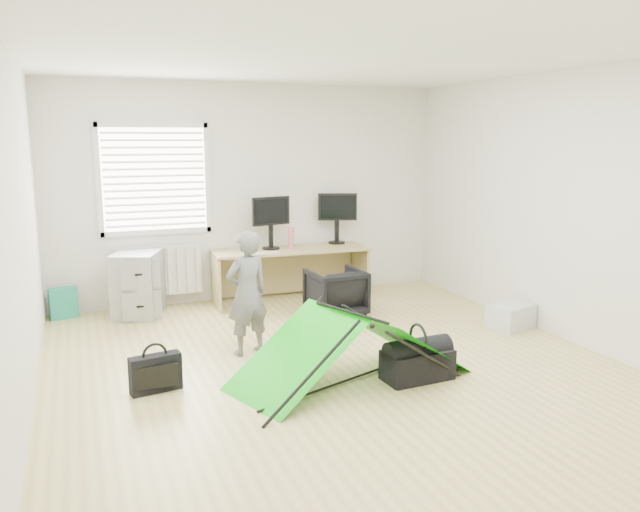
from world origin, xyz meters
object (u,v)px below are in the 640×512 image
object	(u,v)px
filing_cabinet	(138,284)
monitor_right	(337,225)
office_chair	(336,293)
kite	(350,347)
laptop_bag	(156,373)
desk	(291,274)
monitor_left	(271,230)
duffel_bag	(417,365)
person	(247,293)
thermos	(291,238)
storage_crate	(511,316)

from	to	relation	value
filing_cabinet	monitor_right	size ratio (longest dim) A/B	1.48
office_chair	kite	xyz separation A→B (m)	(-0.65, -1.86, 0.02)
office_chair	laptop_bag	world-z (taller)	office_chair
desk	monitor_right	distance (m)	0.92
monitor_left	duffel_bag	size ratio (longest dim) A/B	0.85
desk	person	bearing A→B (deg)	-117.82
monitor_left	thermos	world-z (taller)	monitor_left
storage_crate	laptop_bag	size ratio (longest dim) A/B	1.15
monitor_right	duffel_bag	size ratio (longest dim) A/B	0.86
filing_cabinet	office_chair	size ratio (longest dim) A/B	1.23
thermos	monitor_left	bearing A→B (deg)	172.45
desk	person	xyz separation A→B (m)	(-1.03, -1.75, 0.26)
desk	duffel_bag	xyz separation A→B (m)	(0.15, -2.91, -0.20)
kite	duffel_bag	size ratio (longest dim) A/B	3.29
laptop_bag	person	bearing A→B (deg)	23.34
kite	storage_crate	size ratio (longest dim) A/B	4.13
desk	monitor_left	size ratio (longest dim) A/B	3.87
filing_cabinet	office_chair	world-z (taller)	filing_cabinet
laptop_bag	filing_cabinet	bearing A→B (deg)	77.99
monitor_left	laptop_bag	world-z (taller)	monitor_left
desk	storage_crate	size ratio (longest dim) A/B	4.13
monitor_left	duffel_bag	world-z (taller)	monitor_left
thermos	kite	distance (m)	2.83
office_chair	kite	world-z (taller)	kite
office_chair	person	world-z (taller)	person
person	laptop_bag	distance (m)	1.20
office_chair	filing_cabinet	bearing A→B (deg)	-25.10
filing_cabinet	monitor_right	xyz separation A→B (m)	(2.56, 0.17, 0.53)
monitor_right	duffel_bag	xyz separation A→B (m)	(-0.55, -3.06, -0.78)
office_chair	kite	size ratio (longest dim) A/B	0.31
monitor_left	laptop_bag	distance (m)	3.06
monitor_left	monitor_right	xyz separation A→B (m)	(0.93, 0.10, 0.00)
office_chair	kite	bearing A→B (deg)	67.85
kite	office_chair	bearing A→B (deg)	50.64
laptop_bag	desk	bearing A→B (deg)	40.64
kite	desk	bearing A→B (deg)	61.66
thermos	storage_crate	world-z (taller)	thermos
monitor_left	kite	distance (m)	2.86
thermos	kite	world-z (taller)	thermos
office_chair	storage_crate	xyz separation A→B (m)	(1.58, -1.13, -0.15)
desk	office_chair	size ratio (longest dim) A/B	3.20
monitor_right	filing_cabinet	bearing A→B (deg)	-157.08
filing_cabinet	kite	bearing A→B (deg)	-40.76
thermos	person	world-z (taller)	person
filing_cabinet	thermos	xyz separation A→B (m)	(1.88, 0.04, 0.42)
office_chair	storage_crate	bearing A→B (deg)	141.52
monitor_right	person	bearing A→B (deg)	-112.99
filing_cabinet	monitor_left	distance (m)	1.71
duffel_bag	person	bearing A→B (deg)	132.34
monitor_left	person	size ratio (longest dim) A/B	0.42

